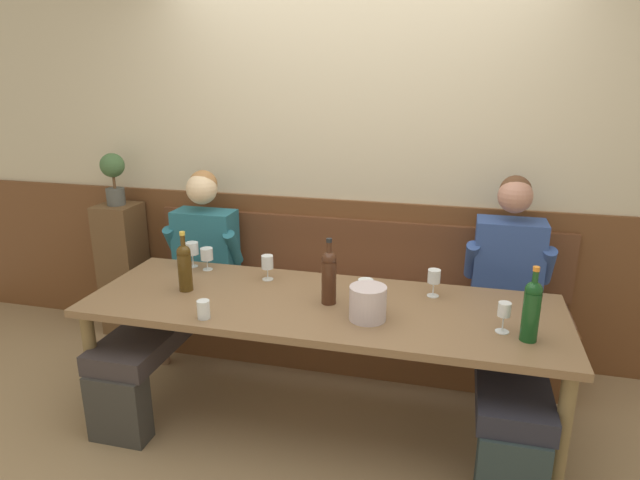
{
  "coord_description": "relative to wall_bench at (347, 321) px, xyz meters",
  "views": [
    {
      "loc": [
        0.66,
        -2.5,
        1.91
      ],
      "look_at": [
        -0.09,
        0.44,
        0.96
      ],
      "focal_mm": 31.1,
      "sensor_mm": 36.0,
      "label": 1
    }
  ],
  "objects": [
    {
      "name": "wall_bench",
      "position": [
        0.0,
        0.0,
        0.0
      ],
      "size": [
        2.8,
        0.42,
        0.94
      ],
      "color": "brown",
      "rests_on": "ground"
    },
    {
      "name": "ground_plane",
      "position": [
        0.0,
        -0.83,
        -0.29
      ],
      "size": [
        6.8,
        6.8,
        0.02
      ],
      "primitive_type": "cube",
      "color": "#917653",
      "rests_on": "ground"
    },
    {
      "name": "corner_pedestal",
      "position": [
        -1.7,
        0.03,
        0.2
      ],
      "size": [
        0.28,
        0.28,
        0.97
      ],
      "primitive_type": "cube",
      "color": "brown",
      "rests_on": "ground"
    },
    {
      "name": "wine_bottle_amber_mid",
      "position": [
        -0.77,
        -0.75,
        0.59
      ],
      "size": [
        0.08,
        0.08,
        0.34
      ],
      "color": "#443010",
      "rests_on": "dining_table"
    },
    {
      "name": "potted_plant",
      "position": [
        -1.7,
        0.03,
        0.91
      ],
      "size": [
        0.17,
        0.17,
        0.37
      ],
      "color": "#4C4E49",
      "rests_on": "corner_pedestal"
    },
    {
      "name": "wine_glass_left_end",
      "position": [
        -0.91,
        -0.39,
        0.55
      ],
      "size": [
        0.08,
        0.08,
        0.16
      ],
      "color": "silver",
      "rests_on": "dining_table"
    },
    {
      "name": "person_right_seat",
      "position": [
        0.98,
        -0.36,
        0.35
      ],
      "size": [
        0.5,
        1.31,
        1.31
      ],
      "color": "#29383A",
      "rests_on": "ground"
    },
    {
      "name": "room_wall_back",
      "position": [
        0.0,
        0.26,
        1.12
      ],
      "size": [
        6.8,
        0.08,
        2.8
      ],
      "primitive_type": "cube",
      "color": "beige",
      "rests_on": "ground"
    },
    {
      "name": "water_tumbler_right",
      "position": [
        -0.51,
        -1.05,
        0.49
      ],
      "size": [
        0.06,
        0.06,
        0.09
      ],
      "primitive_type": "cylinder",
      "color": "silver",
      "rests_on": "dining_table"
    },
    {
      "name": "wood_wainscot_panel",
      "position": [
        0.0,
        0.21,
        0.25
      ],
      "size": [
        6.8,
        0.03,
        1.06
      ],
      "primitive_type": "cube",
      "color": "brown",
      "rests_on": "ground"
    },
    {
      "name": "person_center_right_seat",
      "position": [
        -1.0,
        -0.39,
        0.33
      ],
      "size": [
        0.52,
        1.31,
        1.26
      ],
      "color": "#34332F",
      "rests_on": "ground"
    },
    {
      "name": "wine_bottle_green_tall",
      "position": [
        1.02,
        -0.9,
        0.6
      ],
      "size": [
        0.08,
        0.08,
        0.35
      ],
      "color": "#134019",
      "rests_on": "dining_table"
    },
    {
      "name": "wine_glass_by_bottle",
      "position": [
        -0.38,
        -0.48,
        0.54
      ],
      "size": [
        0.07,
        0.07,
        0.15
      ],
      "color": "silver",
      "rests_on": "dining_table"
    },
    {
      "name": "wine_glass_near_bucket",
      "position": [
        0.91,
        -0.84,
        0.55
      ],
      "size": [
        0.06,
        0.06,
        0.15
      ],
      "color": "silver",
      "rests_on": "dining_table"
    },
    {
      "name": "wine_bottle_clear_water",
      "position": [
        0.04,
        -0.72,
        0.6
      ],
      "size": [
        0.08,
        0.08,
        0.36
      ],
      "color": "#3E2214",
      "rests_on": "dining_table"
    },
    {
      "name": "dining_table",
      "position": [
        0.0,
        -0.72,
        0.37
      ],
      "size": [
        2.5,
        0.85,
        0.72
      ],
      "color": "brown",
      "rests_on": "ground"
    },
    {
      "name": "wine_glass_mid_right",
      "position": [
        -0.8,
        -0.42,
        0.54
      ],
      "size": [
        0.08,
        0.08,
        0.14
      ],
      "color": "silver",
      "rests_on": "dining_table"
    },
    {
      "name": "wine_glass_right_end",
      "position": [
        0.23,
        -0.72,
        0.55
      ],
      "size": [
        0.08,
        0.08,
        0.15
      ],
      "color": "silver",
      "rests_on": "dining_table"
    },
    {
      "name": "ice_bucket",
      "position": [
        0.27,
        -0.86,
        0.53
      ],
      "size": [
        0.18,
        0.18,
        0.17
      ],
      "primitive_type": "cylinder",
      "color": "#BFB0B5",
      "rests_on": "dining_table"
    },
    {
      "name": "wine_glass_center_front",
      "position": [
        0.57,
        -0.49,
        0.55
      ],
      "size": [
        0.07,
        0.07,
        0.15
      ],
      "color": "silver",
      "rests_on": "dining_table"
    }
  ]
}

